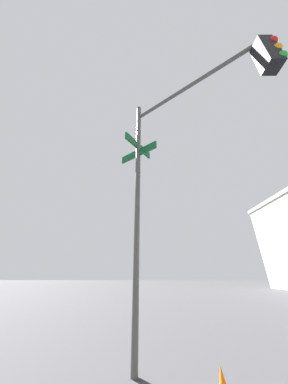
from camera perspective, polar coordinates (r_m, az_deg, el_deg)
traffic_signal_near at (r=4.01m, az=14.44°, el=19.27°), size 2.38×3.09×5.91m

